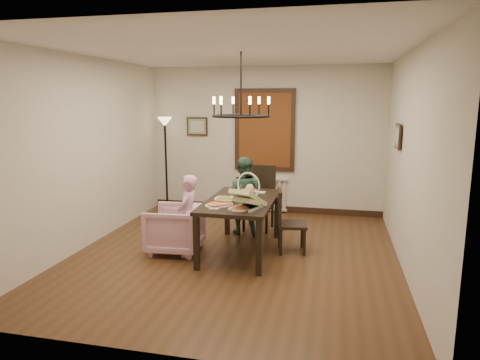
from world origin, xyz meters
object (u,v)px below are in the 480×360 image
at_px(chair_far, 258,198).
at_px(floor_lamp, 166,165).
at_px(armchair, 175,229).
at_px(dining_table, 241,205).
at_px(elderly_woman, 188,223).
at_px(drinking_glass, 249,197).
at_px(baby_bouncer, 248,196).
at_px(seated_man, 243,202).
at_px(chair_right, 292,221).

relative_size(chair_far, floor_lamp, 0.61).
height_order(chair_far, armchair, chair_far).
height_order(dining_table, chair_far, chair_far).
distance_m(chair_far, elderly_woman, 1.62).
height_order(armchair, drinking_glass, drinking_glass).
relative_size(dining_table, baby_bouncer, 3.36).
bearing_deg(baby_bouncer, floor_lamp, 150.59).
relative_size(seated_man, floor_lamp, 0.58).
relative_size(chair_right, baby_bouncer, 1.86).
distance_m(armchair, baby_bouncer, 1.31).
bearing_deg(baby_bouncer, elderly_woman, -171.42).
bearing_deg(floor_lamp, chair_right, -34.60).
xyz_separation_m(chair_far, baby_bouncer, (0.15, -1.61, 0.39)).
xyz_separation_m(chair_far, drinking_glass, (0.10, -1.24, 0.30)).
xyz_separation_m(dining_table, armchair, (-0.94, -0.19, -0.35)).
height_order(chair_right, armchair, chair_right).
relative_size(dining_table, chair_right, 1.81).
distance_m(elderly_woman, drinking_glass, 0.93).
height_order(armchair, baby_bouncer, baby_bouncer).
relative_size(armchair, seated_man, 0.71).
bearing_deg(armchair, seated_man, 140.46).
bearing_deg(baby_bouncer, chair_far, 114.95).
bearing_deg(baby_bouncer, armchair, -174.01).
distance_m(armchair, seated_man, 1.34).
bearing_deg(seated_man, chair_far, -126.99).
bearing_deg(floor_lamp, baby_bouncer, -49.07).
distance_m(chair_far, baby_bouncer, 1.66).
relative_size(chair_right, seated_man, 0.88).
bearing_deg(chair_far, armchair, -121.14).
distance_m(chair_far, armchair, 1.67).
height_order(elderly_woman, seated_man, seated_man).
height_order(chair_right, elderly_woman, elderly_woman).
distance_m(dining_table, baby_bouncer, 0.56).
height_order(baby_bouncer, floor_lamp, floor_lamp).
distance_m(chair_far, chair_right, 1.18).
bearing_deg(floor_lamp, armchair, -65.18).
bearing_deg(elderly_woman, drinking_glass, 105.39).
relative_size(chair_right, drinking_glass, 6.79).
height_order(armchair, elderly_woman, elderly_woman).
height_order(chair_right, floor_lamp, floor_lamp).
bearing_deg(chair_right, drinking_glass, 105.36).
relative_size(drinking_glass, floor_lamp, 0.08).
relative_size(dining_table, armchair, 2.23).
relative_size(chair_right, floor_lamp, 0.51).
xyz_separation_m(seated_man, baby_bouncer, (0.36, -1.35, 0.41)).
bearing_deg(drinking_glass, floor_lamp, 134.79).
bearing_deg(chair_far, dining_table, -86.96).
bearing_deg(chair_far, seated_man, -123.28).
bearing_deg(elderly_woman, floor_lamp, -148.85).
bearing_deg(floor_lamp, dining_table, -45.90).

